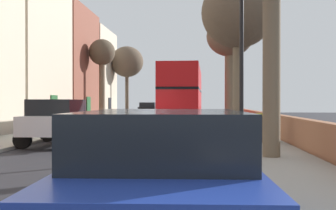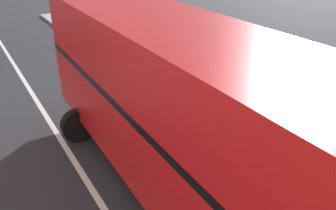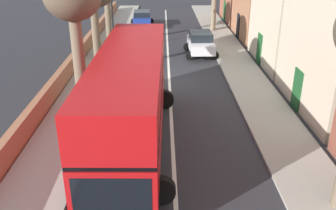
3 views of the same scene
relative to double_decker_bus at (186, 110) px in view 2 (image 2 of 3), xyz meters
name	(u,v)px [view 2 (image 2 of 3)]	position (x,y,z in m)	size (l,w,h in m)	color
double_decker_bus	(186,110)	(0.00, 0.00, 0.00)	(3.72, 11.34, 4.06)	#B51013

